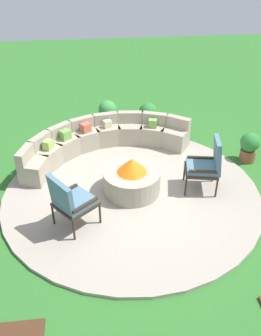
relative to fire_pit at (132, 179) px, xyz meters
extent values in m
plane|color=#2D6B28|center=(0.00, 0.00, -0.34)|extent=(24.00, 24.00, 0.00)
cylinder|color=#9E9384|center=(0.00, 0.00, -0.31)|extent=(4.85, 4.85, 0.06)
cylinder|color=#9E937F|center=(0.00, 0.00, -0.06)|extent=(1.07, 1.07, 0.44)
cylinder|color=black|center=(0.00, 0.00, 0.13)|extent=(0.70, 0.70, 0.06)
cone|color=orange|center=(0.00, 0.00, 0.30)|extent=(0.56, 0.56, 0.28)
cube|color=#9E937F|center=(1.17, 1.55, -0.06)|extent=(0.70, 0.68, 0.44)
cube|color=#9E937F|center=(1.25, 1.67, 0.28)|extent=(0.53, 0.45, 0.25)
cube|color=#9E937F|center=(0.71, 1.81, -0.06)|extent=(0.67, 0.62, 0.44)
cube|color=#9E937F|center=(0.76, 1.94, 0.28)|extent=(0.56, 0.35, 0.25)
cube|color=#9E937F|center=(0.19, 1.93, -0.06)|extent=(0.58, 0.50, 0.44)
cube|color=#9E937F|center=(0.21, 2.08, 0.28)|extent=(0.55, 0.21, 0.25)
cube|color=#9E937F|center=(-0.33, 1.91, -0.06)|extent=(0.61, 0.54, 0.44)
cube|color=#9E937F|center=(-0.36, 2.06, 0.28)|extent=(0.56, 0.25, 0.25)
cube|color=#9E937F|center=(-0.84, 1.75, -0.06)|extent=(0.68, 0.64, 0.44)
cube|color=#9E937F|center=(-0.90, 1.88, 0.28)|extent=(0.56, 0.38, 0.25)
cube|color=#9E937F|center=(-1.28, 1.46, -0.06)|extent=(0.70, 0.69, 0.44)
cube|color=#9E937F|center=(-1.37, 1.57, 0.28)|extent=(0.51, 0.48, 0.25)
cube|color=#9E937F|center=(-1.62, 1.06, -0.06)|extent=(0.67, 0.70, 0.44)
cube|color=#9E937F|center=(-1.75, 1.14, 0.28)|extent=(0.43, 0.54, 0.25)
cube|color=#9E937F|center=(-1.85, 0.59, -0.06)|extent=(0.59, 0.65, 0.44)
cube|color=#9E937F|center=(-1.99, 0.63, 0.28)|extent=(0.32, 0.56, 0.25)
cube|color=#70A34C|center=(0.69, 1.76, 0.25)|extent=(0.22, 0.20, 0.18)
cube|color=#BC5B47|center=(-0.82, 1.71, 0.26)|extent=(0.26, 0.25, 0.20)
cube|color=#70A34C|center=(-1.25, 1.42, 0.26)|extent=(0.27, 0.26, 0.20)
cube|color=#93B756|center=(-1.58, 1.04, 0.25)|extent=(0.23, 0.24, 0.19)
cube|color=beige|center=(-0.33, 1.86, 0.24)|extent=(0.21, 0.19, 0.17)
cylinder|color=#2D2319|center=(-0.98, -0.41, -0.09)|extent=(0.04, 0.04, 0.38)
cylinder|color=#2D2319|center=(-0.63, -0.84, -0.09)|extent=(0.04, 0.04, 0.38)
cylinder|color=#2D2319|center=(-1.41, -0.77, -0.09)|extent=(0.04, 0.04, 0.38)
cylinder|color=#2D2319|center=(-1.06, -1.19, -0.09)|extent=(0.04, 0.04, 0.38)
cube|color=#2D2319|center=(-1.02, -0.80, 0.13)|extent=(0.83, 0.83, 0.05)
cube|color=slate|center=(-1.02, -0.80, 0.20)|extent=(0.76, 0.76, 0.09)
cube|color=slate|center=(-1.22, -0.96, 0.45)|extent=(0.42, 0.56, 0.65)
cube|color=#2D2319|center=(-1.19, -0.60, 0.26)|extent=(0.42, 0.36, 0.04)
cube|color=#2D2319|center=(-0.86, -1.00, 0.26)|extent=(0.42, 0.36, 0.04)
cylinder|color=#2D2319|center=(0.97, -0.26, -0.09)|extent=(0.04, 0.04, 0.38)
cylinder|color=#2D2319|center=(1.07, 0.25, -0.09)|extent=(0.04, 0.04, 0.38)
cylinder|color=#2D2319|center=(1.52, -0.36, -0.09)|extent=(0.04, 0.04, 0.38)
cylinder|color=#2D2319|center=(1.62, 0.14, -0.09)|extent=(0.04, 0.04, 0.38)
cube|color=#2D2319|center=(1.30, -0.06, 0.13)|extent=(0.69, 0.65, 0.05)
cube|color=slate|center=(1.30, -0.06, 0.20)|extent=(0.64, 0.60, 0.09)
cube|color=slate|center=(1.55, -0.11, 0.47)|extent=(0.23, 0.53, 0.65)
cube|color=#2D2319|center=(1.25, -0.30, 0.26)|extent=(0.51, 0.15, 0.04)
cube|color=#2D2319|center=(1.34, 0.18, 0.26)|extent=(0.51, 0.15, 0.04)
cylinder|color=#605B56|center=(-0.27, 2.78, -0.18)|extent=(0.38, 0.38, 0.31)
sphere|color=#3D8E42|center=(-0.27, 2.78, 0.18)|extent=(0.45, 0.45, 0.45)
sphere|color=#E55638|center=(-0.21, 2.78, 0.27)|extent=(0.17, 0.17, 0.17)
cylinder|color=brown|center=(2.64, 0.89, -0.20)|extent=(0.34, 0.34, 0.27)
sphere|color=#2D7A33|center=(2.64, 0.89, 0.12)|extent=(0.42, 0.42, 0.42)
sphere|color=yellow|center=(2.69, 0.89, 0.20)|extent=(0.15, 0.15, 0.15)
cylinder|color=#605B56|center=(0.73, 2.71, -0.21)|extent=(0.33, 0.33, 0.25)
sphere|color=#2D7A33|center=(0.73, 2.71, 0.09)|extent=(0.46, 0.46, 0.46)
camera|label=1|loc=(-0.67, -5.56, 3.89)|focal=39.14mm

